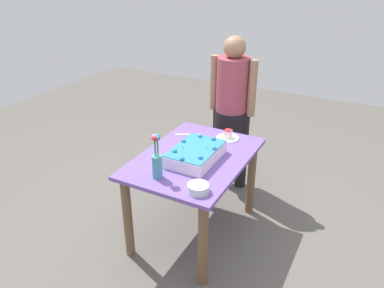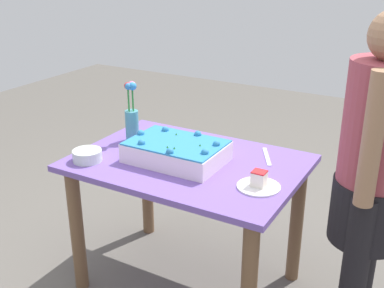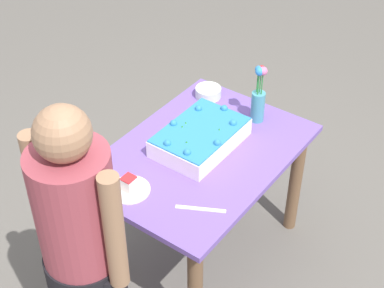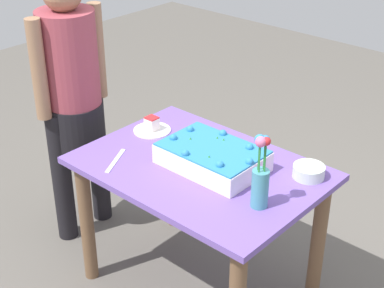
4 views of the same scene
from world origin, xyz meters
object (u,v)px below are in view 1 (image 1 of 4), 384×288
serving_plate_with_slice (228,136)px  flower_vase (157,160)px  sheet_cake (196,154)px  person_standing (232,105)px  fruit_bowl (198,188)px  cake_knife (188,134)px

serving_plate_with_slice → flower_vase: 0.84m
sheet_cake → person_standing: (-0.90, -0.08, 0.08)m
fruit_bowl → person_standing: person_standing is taller
sheet_cake → fruit_bowl: sheet_cake is taller
sheet_cake → fruit_bowl: bearing=29.7°
serving_plate_with_slice → flower_vase: (0.81, -0.18, 0.11)m
serving_plate_with_slice → sheet_cake: bearing=-8.4°
sheet_cake → cake_knife: 0.45m
serving_plate_with_slice → flower_vase: bearing=-12.9°
cake_knife → person_standing: (-0.53, 0.18, 0.13)m
serving_plate_with_slice → flower_vase: flower_vase is taller
sheet_cake → person_standing: 0.91m
cake_knife → flower_vase: flower_vase is taller
flower_vase → person_standing: (-1.25, 0.03, -0.01)m
fruit_bowl → sheet_cake: bearing=-150.3°
cake_knife → flower_vase: bearing=73.5°
flower_vase → person_standing: size_ratio=0.22×
serving_plate_with_slice → cake_knife: bearing=-74.5°
sheet_cake → person_standing: size_ratio=0.31×
serving_plate_with_slice → cake_knife: serving_plate_with_slice is taller
cake_knife → person_standing: 0.58m
sheet_cake → fruit_bowl: size_ratio=3.23×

